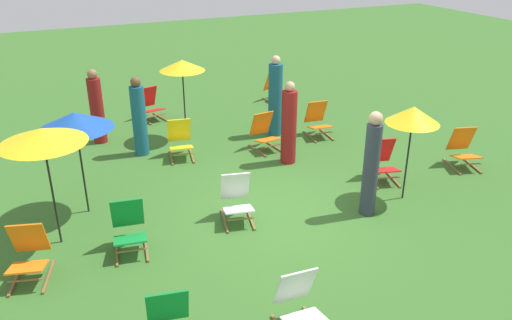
# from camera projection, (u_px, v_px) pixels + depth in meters

# --- Properties ---
(ground_plane) EXTENTS (40.00, 40.00, 0.00)m
(ground_plane) POSITION_uv_depth(u_px,v_px,m) (285.00, 212.00, 8.97)
(ground_plane) COLOR #386B28
(deckchair_0) EXTENTS (0.55, 0.81, 0.83)m
(deckchair_0) POSITION_uv_depth(u_px,v_px,m) (265.00, 133.00, 11.38)
(deckchair_0) COLOR olive
(deckchair_0) RESTS_ON ground
(deckchair_1) EXTENTS (0.52, 0.79, 0.83)m
(deckchair_1) POSITION_uv_depth(u_px,v_px,m) (300.00, 305.00, 6.22)
(deckchair_1) COLOR olive
(deckchair_1) RESTS_ON ground
(deckchair_3) EXTENTS (0.66, 0.86, 0.83)m
(deckchair_3) POSITION_uv_depth(u_px,v_px,m) (29.00, 255.00, 7.18)
(deckchair_3) COLOR olive
(deckchair_3) RESTS_ON ground
(deckchair_4) EXTENTS (0.64, 0.85, 0.83)m
(deckchair_4) POSITION_uv_depth(u_px,v_px,m) (150.00, 105.00, 13.16)
(deckchair_4) COLOR olive
(deckchair_4) RESTS_ON ground
(deckchair_5) EXTENTS (0.56, 0.81, 0.83)m
(deckchair_5) POSITION_uv_depth(u_px,v_px,m) (318.00, 121.00, 12.10)
(deckchair_5) COLOR olive
(deckchair_5) RESTS_ON ground
(deckchair_7) EXTENTS (0.59, 0.83, 0.83)m
(deckchair_7) POSITION_uv_depth(u_px,v_px,m) (129.00, 228.00, 7.81)
(deckchair_7) COLOR olive
(deckchair_7) RESTS_ON ground
(deckchair_9) EXTENTS (0.68, 0.87, 0.83)m
(deckchair_9) POSITION_uv_depth(u_px,v_px,m) (463.00, 149.00, 10.56)
(deckchair_9) COLOR olive
(deckchair_9) RESTS_ON ground
(deckchair_10) EXTENTS (0.63, 0.85, 0.83)m
(deckchair_10) POSITION_uv_depth(u_px,v_px,m) (237.00, 200.00, 8.62)
(deckchair_10) COLOR olive
(deckchair_10) RESTS_ON ground
(deckchair_11) EXTENTS (0.68, 0.87, 0.83)m
(deckchair_11) POSITION_uv_depth(u_px,v_px,m) (276.00, 87.00, 14.59)
(deckchair_11) COLOR olive
(deckchair_11) RESTS_ON ground
(deckchair_12) EXTENTS (0.61, 0.84, 0.83)m
(deckchair_12) POSITION_uv_depth(u_px,v_px,m) (180.00, 141.00, 10.99)
(deckchair_12) COLOR olive
(deckchair_12) RESTS_ON ground
(deckchair_13) EXTENTS (0.66, 0.86, 0.83)m
(deckchair_13) POSITION_uv_depth(u_px,v_px,m) (383.00, 162.00, 9.99)
(deckchair_13) COLOR olive
(deckchair_13) RESTS_ON ground
(umbrella_0) EXTENTS (1.21, 1.21, 1.81)m
(umbrella_0) POSITION_uv_depth(u_px,v_px,m) (75.00, 121.00, 8.32)
(umbrella_0) COLOR black
(umbrella_0) RESTS_ON ground
(umbrella_1) EXTENTS (0.92, 0.92, 1.74)m
(umbrella_1) POSITION_uv_depth(u_px,v_px,m) (413.00, 115.00, 8.80)
(umbrella_1) COLOR black
(umbrella_1) RESTS_ON ground
(umbrella_2) EXTENTS (1.25, 1.25, 1.90)m
(umbrella_2) POSITION_uv_depth(u_px,v_px,m) (42.00, 136.00, 7.40)
(umbrella_2) COLOR black
(umbrella_2) RESTS_ON ground
(umbrella_3) EXTENTS (1.00, 1.00, 1.84)m
(umbrella_3) POSITION_uv_depth(u_px,v_px,m) (182.00, 66.00, 11.40)
(umbrella_3) COLOR black
(umbrella_3) RESTS_ON ground
(person_0) EXTENTS (0.28, 0.28, 1.84)m
(person_0) POSITION_uv_depth(u_px,v_px,m) (371.00, 166.00, 8.58)
(person_0) COLOR #333847
(person_0) RESTS_ON ground
(person_1) EXTENTS (0.37, 0.37, 1.69)m
(person_1) POSITION_uv_depth(u_px,v_px,m) (97.00, 108.00, 11.57)
(person_1) COLOR maroon
(person_1) RESTS_ON ground
(person_2) EXTENTS (0.34, 0.34, 1.71)m
(person_2) POSITION_uv_depth(u_px,v_px,m) (139.00, 118.00, 10.95)
(person_2) COLOR #195972
(person_2) RESTS_ON ground
(person_3) EXTENTS (0.45, 0.45, 1.88)m
(person_3) POSITION_uv_depth(u_px,v_px,m) (275.00, 98.00, 11.97)
(person_3) COLOR #195972
(person_3) RESTS_ON ground
(person_4) EXTENTS (0.34, 0.34, 1.73)m
(person_4) POSITION_uv_depth(u_px,v_px,m) (289.00, 125.00, 10.56)
(person_4) COLOR maroon
(person_4) RESTS_ON ground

